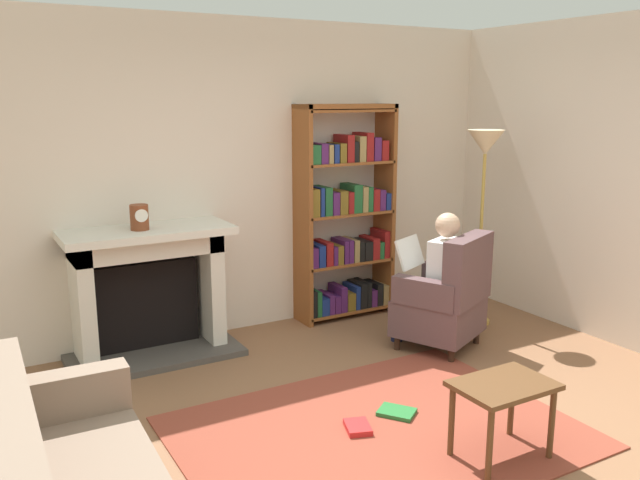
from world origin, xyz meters
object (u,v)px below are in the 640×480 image
at_px(armchair_reading, 447,299).
at_px(side_table, 503,395).
at_px(mantel_clock, 139,217).
at_px(bookshelf, 346,216).
at_px(fireplace, 148,287).
at_px(floor_lamp, 485,160).
at_px(seated_reader, 434,274).

height_order(armchair_reading, side_table, armchair_reading).
height_order(mantel_clock, bookshelf, bookshelf).
bearing_deg(fireplace, armchair_reading, -27.02).
xyz_separation_m(armchair_reading, side_table, (-0.84, -1.48, -0.03)).
distance_m(mantel_clock, bookshelf, 1.95).
xyz_separation_m(armchair_reading, floor_lamp, (0.67, 0.35, 1.07)).
xyz_separation_m(fireplace, side_table, (1.31, -2.58, -0.17)).
relative_size(bookshelf, armchair_reading, 2.04).
bearing_deg(mantel_clock, side_table, -61.13).
relative_size(fireplace, armchair_reading, 1.38).
xyz_separation_m(side_table, floor_lamp, (1.51, 1.83, 1.10)).
bearing_deg(bookshelf, armchair_reading, -76.55).
height_order(fireplace, side_table, fireplace).
bearing_deg(seated_reader, mantel_clock, -47.65).
distance_m(fireplace, seated_reader, 2.32).
bearing_deg(seated_reader, floor_lamp, 173.31).
xyz_separation_m(fireplace, floor_lamp, (2.82, -0.75, 0.94)).
relative_size(mantel_clock, armchair_reading, 0.20).
relative_size(fireplace, floor_lamp, 0.76).
bearing_deg(mantel_clock, bookshelf, 3.99).
bearing_deg(armchair_reading, floor_lamp, -177.81).
height_order(side_table, floor_lamp, floor_lamp).
bearing_deg(bookshelf, fireplace, -178.90).
bearing_deg(mantel_clock, fireplace, 59.24).
height_order(seated_reader, floor_lamp, floor_lamp).
height_order(armchair_reading, seated_reader, seated_reader).
height_order(fireplace, seated_reader, seated_reader).
height_order(bookshelf, armchair_reading, bookshelf).
bearing_deg(seated_reader, armchair_reading, 90.00).
bearing_deg(armchair_reading, seated_reader, -90.00).
xyz_separation_m(mantel_clock, side_table, (1.37, -2.48, -0.76)).
distance_m(mantel_clock, side_table, 2.93).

